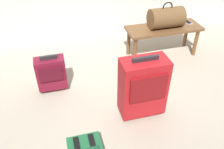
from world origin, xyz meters
name	(u,v)px	position (x,y,z in m)	size (l,w,h in m)	color
ground_plane	(147,101)	(0.00, 0.00, 0.00)	(6.60, 6.60, 0.00)	#B2A893
bench	(164,32)	(0.54, 0.86, 0.35)	(1.00, 0.36, 0.42)	brown
duffel_bag_brown	(166,18)	(0.55, 0.86, 0.55)	(0.44, 0.26, 0.34)	brown
cell_phone	(188,22)	(0.92, 0.91, 0.42)	(0.07, 0.14, 0.01)	silver
suitcase_upright_red	(143,87)	(-0.14, -0.15, 0.35)	(0.44, 0.25, 0.68)	red
suitcase_small_burgundy	(51,73)	(-0.97, 0.46, 0.24)	(0.32, 0.19, 0.46)	maroon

